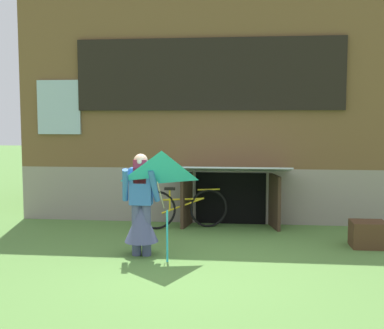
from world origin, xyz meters
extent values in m
plane|color=#56843D|center=(0.00, 0.00, 0.00)|extent=(60.00, 60.00, 0.00)
cube|color=gray|center=(0.00, 5.26, 0.56)|extent=(7.83, 4.52, 1.11)
cube|color=brown|center=(0.00, 5.26, 3.16)|extent=(7.83, 4.52, 4.10)
cube|color=black|center=(0.00, 2.96, 2.98)|extent=(5.28, 0.08, 1.41)
cube|color=#9EB7C6|center=(0.00, 2.98, 2.98)|extent=(5.12, 0.04, 1.29)
cube|color=#9EB7C6|center=(-3.07, 2.97, 2.34)|extent=(0.90, 0.06, 1.10)
cube|color=black|center=(0.45, 2.98, 0.52)|extent=(1.40, 0.03, 1.03)
cube|color=#3D2B1E|center=(-0.40, 2.70, 0.52)|extent=(0.18, 0.70, 1.03)
cube|color=#3D2B1E|center=(1.30, 2.70, 0.52)|extent=(0.21, 0.70, 1.03)
cube|color=#999EA8|center=(0.45, 2.45, 1.16)|extent=(2.26, 1.09, 0.18)
cylinder|color=#474C75|center=(-0.93, 0.52, 0.40)|extent=(0.14, 0.14, 0.80)
cylinder|color=#474C75|center=(-0.77, 0.52, 0.40)|extent=(0.14, 0.14, 0.80)
cone|color=#474C75|center=(-0.85, 0.52, 0.52)|extent=(0.52, 0.52, 0.60)
cube|color=#3366B7|center=(-0.85, 0.52, 1.08)|extent=(0.34, 0.20, 0.56)
cylinder|color=#3366B7|center=(-1.07, 0.42, 1.11)|extent=(0.17, 0.32, 0.52)
cylinder|color=#3366B7|center=(-0.63, 0.42, 1.11)|extent=(0.17, 0.32, 0.52)
cube|color=maroon|center=(-0.85, 0.46, 1.31)|extent=(0.20, 0.08, 0.36)
sphere|color=#D8AD8E|center=(-0.85, 0.52, 1.47)|extent=(0.22, 0.22, 0.22)
pyramid|color=#2DB2CC|center=(-0.43, -0.02, 1.28)|extent=(0.97, 0.80, 0.55)
cylinder|color=beige|center=(-0.50, 0.27, 0.98)|extent=(0.01, 0.56, 0.48)
cylinder|color=#2DB2CC|center=(-0.40, 0.22, 0.39)|extent=(0.03, 0.03, 0.77)
torus|color=black|center=(0.04, 2.61, 0.37)|extent=(0.73, 0.26, 0.75)
torus|color=black|center=(-0.94, 2.31, 0.37)|extent=(0.73, 0.26, 0.75)
cylinder|color=gold|center=(-0.45, 2.46, 0.57)|extent=(0.74, 0.26, 0.04)
cylinder|color=gold|center=(-0.45, 2.46, 0.44)|extent=(0.81, 0.28, 0.30)
cylinder|color=gold|center=(-0.69, 2.38, 0.57)|extent=(0.04, 0.04, 0.42)
cube|color=black|center=(-0.69, 2.38, 0.78)|extent=(0.20, 0.08, 0.05)
cylinder|color=gold|center=(0.04, 2.61, 0.74)|extent=(0.43, 0.16, 0.03)
cube|color=#4C331E|center=(2.75, 1.40, 0.21)|extent=(0.55, 0.47, 0.43)
camera|label=1|loc=(0.74, -6.83, 2.11)|focal=46.18mm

